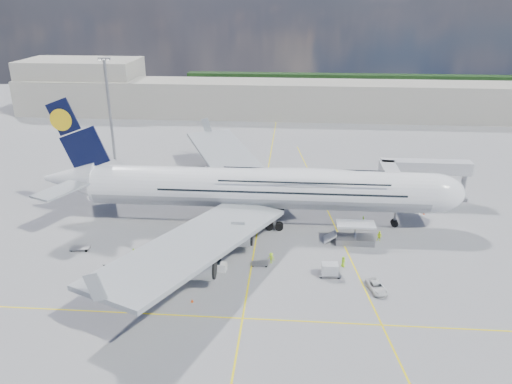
# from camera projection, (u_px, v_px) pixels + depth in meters

# --- Properties ---
(ground) EXTENTS (300.00, 300.00, 0.00)m
(ground) POSITION_uv_depth(u_px,v_px,m) (255.00, 247.00, 84.55)
(ground) COLOR gray
(ground) RESTS_ON ground
(taxi_line_main) EXTENTS (0.25, 220.00, 0.01)m
(taxi_line_main) POSITION_uv_depth(u_px,v_px,m) (255.00, 247.00, 84.55)
(taxi_line_main) COLOR yellow
(taxi_line_main) RESTS_ON ground
(taxi_line_cross) EXTENTS (120.00, 0.25, 0.01)m
(taxi_line_cross) POSITION_uv_depth(u_px,v_px,m) (243.00, 318.00, 66.06)
(taxi_line_cross) COLOR yellow
(taxi_line_cross) RESTS_ON ground
(taxi_line_diag) EXTENTS (14.16, 99.06, 0.01)m
(taxi_line_diag) POSITION_uv_depth(u_px,v_px,m) (334.00, 224.00, 92.77)
(taxi_line_diag) COLOR yellow
(taxi_line_diag) RESTS_ON ground
(airliner) EXTENTS (77.26, 79.15, 23.71)m
(airliner) POSITION_uv_depth(u_px,v_px,m) (261.00, 188.00, 91.21)
(airliner) COLOR white
(airliner) RESTS_ON ground
(jet_bridge) EXTENTS (18.80, 12.10, 8.50)m
(jet_bridge) POSITION_uv_depth(u_px,v_px,m) (412.00, 172.00, 99.17)
(jet_bridge) COLOR #B7B7BC
(jet_bridge) RESTS_ON ground
(cargo_loader) EXTENTS (8.53, 3.20, 3.67)m
(cargo_loader) POSITION_uv_depth(u_px,v_px,m) (354.00, 236.00, 85.53)
(cargo_loader) COLOR silver
(cargo_loader) RESTS_ON ground
(light_mast) EXTENTS (3.00, 0.70, 25.50)m
(light_mast) POSITION_uv_depth(u_px,v_px,m) (109.00, 108.00, 124.13)
(light_mast) COLOR gray
(light_mast) RESTS_ON ground
(terminal) EXTENTS (180.00, 16.00, 12.00)m
(terminal) POSITION_uv_depth(u_px,v_px,m) (277.00, 99.00, 170.14)
(terminal) COLOR #B2AD9E
(terminal) RESTS_ON ground
(hangar) EXTENTS (40.00, 22.00, 18.00)m
(hangar) POSITION_uv_depth(u_px,v_px,m) (83.00, 85.00, 178.74)
(hangar) COLOR #B2AD9E
(hangar) RESTS_ON ground
(tree_line) EXTENTS (160.00, 6.00, 8.00)m
(tree_line) POSITION_uv_depth(u_px,v_px,m) (376.00, 84.00, 209.57)
(tree_line) COLOR #193814
(tree_line) RESTS_ON ground
(dolly_row_a) EXTENTS (2.88, 1.60, 0.42)m
(dolly_row_a) POSITION_uv_depth(u_px,v_px,m) (169.00, 258.00, 80.27)
(dolly_row_a) COLOR gray
(dolly_row_a) RESTS_ON ground
(dolly_row_b) EXTENTS (2.88, 1.95, 0.39)m
(dolly_row_b) POSITION_uv_depth(u_px,v_px,m) (112.00, 264.00, 78.68)
(dolly_row_b) COLOR gray
(dolly_row_b) RESTS_ON ground
(dolly_row_c) EXTENTS (3.84, 2.94, 0.50)m
(dolly_row_c) POSITION_uv_depth(u_px,v_px,m) (198.00, 263.00, 78.88)
(dolly_row_c) COLOR gray
(dolly_row_c) RESTS_ON ground
(dolly_back) EXTENTS (3.39, 2.18, 0.46)m
(dolly_back) POSITION_uv_depth(u_px,v_px,m) (80.00, 248.00, 83.45)
(dolly_back) COLOR gray
(dolly_back) RESTS_ON ground
(dolly_nose_far) EXTENTS (3.41, 1.90, 2.12)m
(dolly_nose_far) POSITION_uv_depth(u_px,v_px,m) (330.00, 270.00, 75.43)
(dolly_nose_far) COLOR gray
(dolly_nose_far) RESTS_ON ground
(dolly_nose_near) EXTENTS (2.73, 1.58, 0.39)m
(dolly_nose_near) POSITION_uv_depth(u_px,v_px,m) (260.00, 263.00, 78.79)
(dolly_nose_near) COLOR gray
(dolly_nose_near) RESTS_ON ground
(baggage_tug) EXTENTS (2.88, 1.51, 1.74)m
(baggage_tug) POSITION_uv_depth(u_px,v_px,m) (218.00, 266.00, 77.10)
(baggage_tug) COLOR silver
(baggage_tug) RESTS_ON ground
(catering_truck_inner) EXTENTS (7.41, 4.27, 4.15)m
(catering_truck_inner) POSITION_uv_depth(u_px,v_px,m) (217.00, 178.00, 109.93)
(catering_truck_inner) COLOR gray
(catering_truck_inner) RESTS_ON ground
(catering_truck_outer) EXTENTS (6.35, 4.37, 3.50)m
(catering_truck_outer) POSITION_uv_depth(u_px,v_px,m) (229.00, 164.00, 120.05)
(catering_truck_outer) COLOR gray
(catering_truck_outer) RESTS_ON ground
(service_van) EXTENTS (3.10, 4.81, 1.23)m
(service_van) POSITION_uv_depth(u_px,v_px,m) (376.00, 287.00, 71.97)
(service_van) COLOR silver
(service_van) RESTS_ON ground
(crew_nose) EXTENTS (0.67, 0.69, 1.59)m
(crew_nose) POSITION_uv_depth(u_px,v_px,m) (363.00, 220.00, 92.52)
(crew_nose) COLOR #9FF319
(crew_nose) RESTS_ON ground
(crew_loader) EXTENTS (1.16, 1.06, 1.92)m
(crew_loader) POSITION_uv_depth(u_px,v_px,m) (379.00, 236.00, 86.11)
(crew_loader) COLOR #DCFF1A
(crew_loader) RESTS_ON ground
(crew_wing) EXTENTS (0.50, 1.11, 1.86)m
(crew_wing) POSITION_uv_depth(u_px,v_px,m) (134.00, 254.00, 80.42)
(crew_wing) COLOR #B9FF1A
(crew_wing) RESTS_ON ground
(crew_van) EXTENTS (0.97, 1.04, 1.78)m
(crew_van) POSITION_uv_depth(u_px,v_px,m) (343.00, 262.00, 78.12)
(crew_van) COLOR #A5F019
(crew_van) RESTS_ON ground
(crew_tug) EXTENTS (1.34, 1.07, 1.82)m
(crew_tug) POSITION_uv_depth(u_px,v_px,m) (271.00, 258.00, 79.16)
(crew_tug) COLOR #BFFF1A
(crew_tug) RESTS_ON ground
(cone_nose) EXTENTS (0.38, 0.38, 0.49)m
(cone_nose) POSITION_uv_depth(u_px,v_px,m) (424.00, 213.00, 96.76)
(cone_nose) COLOR #FF4F0D
(cone_nose) RESTS_ON ground
(cone_wing_left_inner) EXTENTS (0.47, 0.47, 0.60)m
(cone_wing_left_inner) POSITION_uv_depth(u_px,v_px,m) (241.00, 197.00, 104.51)
(cone_wing_left_inner) COLOR #FF4F0D
(cone_wing_left_inner) RESTS_ON ground
(cone_wing_left_outer) EXTENTS (0.39, 0.39, 0.49)m
(cone_wing_left_outer) POSITION_uv_depth(u_px,v_px,m) (178.00, 182.00, 112.57)
(cone_wing_left_outer) COLOR #FF4F0D
(cone_wing_left_outer) RESTS_ON ground
(cone_wing_right_inner) EXTENTS (0.49, 0.49, 0.62)m
(cone_wing_right_inner) POSITION_uv_depth(u_px,v_px,m) (164.00, 254.00, 81.65)
(cone_wing_right_inner) COLOR #FF4F0D
(cone_wing_right_inner) RESTS_ON ground
(cone_wing_right_outer) EXTENTS (0.40, 0.40, 0.51)m
(cone_wing_right_outer) POSITION_uv_depth(u_px,v_px,m) (192.00, 301.00, 69.43)
(cone_wing_right_outer) COLOR #FF4F0D
(cone_wing_right_outer) RESTS_ON ground
(cone_tail) EXTENTS (0.40, 0.40, 0.51)m
(cone_tail) POSITION_uv_depth(u_px,v_px,m) (125.00, 202.00, 101.75)
(cone_tail) COLOR #FF4F0D
(cone_tail) RESTS_ON ground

